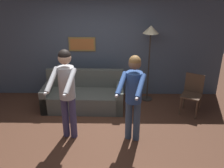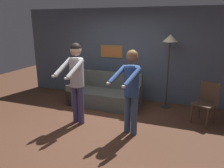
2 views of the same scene
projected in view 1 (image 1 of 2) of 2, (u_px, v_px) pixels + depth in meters
name	position (u px, v px, depth m)	size (l,w,h in m)	color
ground_plane	(93.00, 138.00, 4.97)	(12.00, 12.00, 0.00)	#523122
back_wall_assembly	(98.00, 47.00, 6.38)	(6.40, 0.09, 2.60)	#465262
couch	(84.00, 97.00, 6.06)	(1.92, 0.89, 0.87)	#51554E
torchiere_lamp	(150.00, 37.00, 5.91)	(0.38, 0.38, 1.91)	#332D28
person_standing_left	(66.00, 86.00, 4.59)	(0.52, 0.72, 1.80)	#44406F
person_standing_right	(134.00, 91.00, 4.53)	(0.56, 0.72, 1.71)	#3D5273
dining_chair_distant	(192.00, 92.00, 5.73)	(0.57, 0.57, 0.93)	#4C3828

